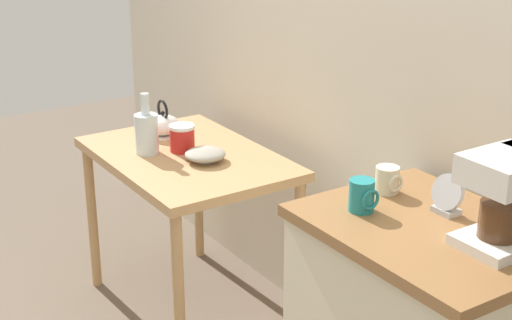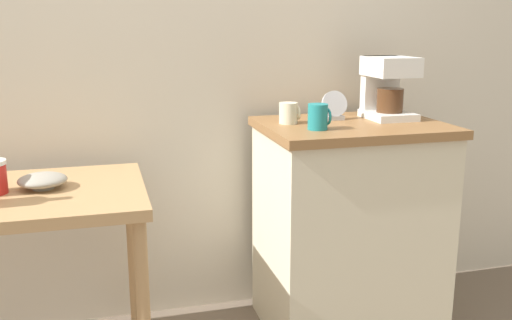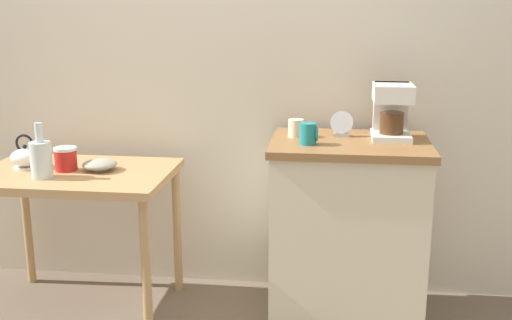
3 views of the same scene
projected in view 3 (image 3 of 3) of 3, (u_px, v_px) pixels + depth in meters
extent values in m
plane|color=#6B5B4C|center=(209.00, 315.00, 3.13)|extent=(8.00, 8.00, 0.00)
cube|color=beige|center=(240.00, 28.00, 3.22)|extent=(4.40, 0.10, 2.80)
cube|color=tan|center=(75.00, 175.00, 3.02)|extent=(0.93, 0.64, 0.04)
cylinder|color=tan|center=(146.00, 273.00, 2.79)|extent=(0.04, 0.04, 0.70)
cylinder|color=tan|center=(27.00, 223.00, 3.43)|extent=(0.04, 0.04, 0.70)
cylinder|color=tan|center=(177.00, 230.00, 3.32)|extent=(0.04, 0.04, 0.70)
cube|color=beige|center=(347.00, 236.00, 3.01)|extent=(0.71, 0.53, 0.87)
cube|color=olive|center=(350.00, 145.00, 2.90)|extent=(0.74, 0.56, 0.04)
cylinder|color=#9E998C|center=(100.00, 170.00, 3.02)|extent=(0.08, 0.08, 0.01)
ellipsoid|color=#9E998C|center=(100.00, 164.00, 3.01)|extent=(0.17, 0.17, 0.05)
cylinder|color=white|center=(27.00, 167.00, 3.06)|extent=(0.12, 0.12, 0.01)
ellipsoid|color=white|center=(26.00, 157.00, 3.05)|extent=(0.15, 0.15, 0.09)
cone|color=white|center=(39.00, 157.00, 3.04)|extent=(0.07, 0.03, 0.05)
sphere|color=black|center=(25.00, 147.00, 3.04)|extent=(0.02, 0.02, 0.02)
torus|color=black|center=(24.00, 143.00, 3.04)|extent=(0.09, 0.01, 0.09)
cylinder|color=silver|center=(41.00, 160.00, 2.88)|extent=(0.10, 0.10, 0.17)
cylinder|color=silver|center=(39.00, 132.00, 2.84)|extent=(0.03, 0.03, 0.09)
cylinder|color=red|center=(66.00, 160.00, 3.01)|extent=(0.11, 0.11, 0.10)
cylinder|color=white|center=(65.00, 149.00, 2.99)|extent=(0.11, 0.11, 0.01)
cube|color=white|center=(391.00, 136.00, 2.92)|extent=(0.18, 0.22, 0.03)
cube|color=white|center=(391.00, 109.00, 2.97)|extent=(0.16, 0.05, 0.26)
cube|color=white|center=(393.00, 93.00, 2.87)|extent=(0.18, 0.22, 0.08)
cylinder|color=#4C2D19|center=(392.00, 123.00, 2.89)|extent=(0.11, 0.11, 0.10)
cylinder|color=beige|center=(296.00, 128.00, 2.97)|extent=(0.07, 0.07, 0.08)
torus|color=beige|center=(304.00, 128.00, 2.96)|extent=(0.01, 0.06, 0.06)
cylinder|color=teal|center=(308.00, 134.00, 2.80)|extent=(0.08, 0.08, 0.10)
torus|color=teal|center=(317.00, 134.00, 2.80)|extent=(0.01, 0.06, 0.06)
cube|color=#B2B5BA|center=(341.00, 134.00, 2.99)|extent=(0.08, 0.05, 0.02)
cylinder|color=#B2B5BA|center=(342.00, 123.00, 2.97)|extent=(0.11, 0.05, 0.11)
cylinder|color=black|center=(342.00, 123.00, 2.97)|extent=(0.09, 0.04, 0.09)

